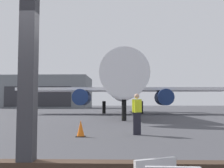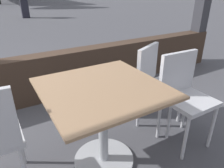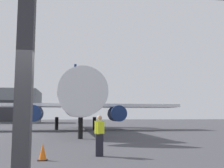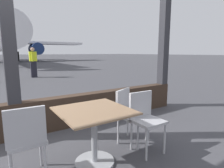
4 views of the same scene
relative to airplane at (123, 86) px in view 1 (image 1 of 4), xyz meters
The scene contains 6 objects.
ground_plane 11.71m from the airplane, 97.35° to the left, with size 220.00×220.00×0.00m, color #424247.
window_frame 28.96m from the airplane, 92.85° to the right, with size 7.38×0.24×3.67m.
airplane is the anchor object (origin of this frame).
ground_crew_worker 20.77m from the airplane, 88.80° to the right, with size 0.40×0.54×1.74m.
traffic_cone 21.66m from the airplane, 94.96° to the right, with size 0.36×0.36×0.66m.
distant_hangar 49.43m from the airplane, 115.83° to the left, with size 24.73×15.56×8.71m.
Camera 1 is at (1.18, -3.43, 1.33)m, focal length 43.77 mm.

